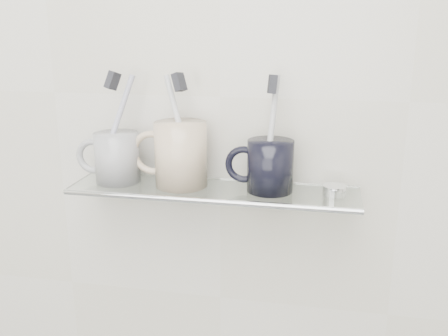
% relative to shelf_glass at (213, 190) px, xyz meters
% --- Properties ---
extents(wall_back, '(2.50, 0.00, 2.50)m').
position_rel_shelf_glass_xyz_m(wall_back, '(0.00, 0.06, 0.15)').
color(wall_back, beige).
rests_on(wall_back, ground).
extents(shelf_glass, '(0.50, 0.12, 0.01)m').
position_rel_shelf_glass_xyz_m(shelf_glass, '(0.00, 0.00, 0.00)').
color(shelf_glass, silver).
rests_on(shelf_glass, wall_back).
extents(shelf_rail, '(0.50, 0.01, 0.01)m').
position_rel_shelf_glass_xyz_m(shelf_rail, '(0.00, -0.06, 0.00)').
color(shelf_rail, silver).
rests_on(shelf_rail, shelf_glass).
extents(bracket_left, '(0.02, 0.03, 0.02)m').
position_rel_shelf_glass_xyz_m(bracket_left, '(-0.21, 0.05, -0.01)').
color(bracket_left, silver).
rests_on(bracket_left, wall_back).
extents(bracket_right, '(0.02, 0.03, 0.02)m').
position_rel_shelf_glass_xyz_m(bracket_right, '(0.21, 0.05, -0.01)').
color(bracket_right, silver).
rests_on(bracket_right, wall_back).
extents(mug_left, '(0.10, 0.10, 0.09)m').
position_rel_shelf_glass_xyz_m(mug_left, '(-0.18, 0.00, 0.05)').
color(mug_left, white).
rests_on(mug_left, shelf_glass).
extents(mug_left_handle, '(0.07, 0.01, 0.07)m').
position_rel_shelf_glass_xyz_m(mug_left_handle, '(-0.22, 0.00, 0.05)').
color(mug_left_handle, white).
rests_on(mug_left_handle, mug_left).
extents(toothbrush_left, '(0.07, 0.05, 0.18)m').
position_rel_shelf_glass_xyz_m(toothbrush_left, '(-0.18, 0.00, 0.10)').
color(toothbrush_left, '#9795B8').
rests_on(toothbrush_left, mug_left).
extents(bristles_left, '(0.03, 0.03, 0.04)m').
position_rel_shelf_glass_xyz_m(bristles_left, '(-0.18, 0.00, 0.19)').
color(bristles_left, '#24242A').
rests_on(bristles_left, toothbrush_left).
extents(mug_center, '(0.12, 0.12, 0.11)m').
position_rel_shelf_glass_xyz_m(mug_center, '(-0.06, 0.00, 0.06)').
color(mug_center, beige).
rests_on(mug_center, shelf_glass).
extents(mug_center_handle, '(0.08, 0.01, 0.08)m').
position_rel_shelf_glass_xyz_m(mug_center_handle, '(-0.11, 0.00, 0.06)').
color(mug_center_handle, beige).
rests_on(mug_center_handle, mug_center).
extents(toothbrush_center, '(0.07, 0.05, 0.18)m').
position_rel_shelf_glass_xyz_m(toothbrush_center, '(-0.06, 0.00, 0.10)').
color(toothbrush_center, silver).
rests_on(toothbrush_center, mug_center).
extents(bristles_center, '(0.03, 0.03, 0.03)m').
position_rel_shelf_glass_xyz_m(bristles_center, '(-0.06, 0.00, 0.19)').
color(bristles_center, '#24242A').
rests_on(bristles_center, toothbrush_center).
extents(mug_right, '(0.09, 0.09, 0.09)m').
position_rel_shelf_glass_xyz_m(mug_right, '(0.10, 0.00, 0.05)').
color(mug_right, black).
rests_on(mug_right, shelf_glass).
extents(mug_right_handle, '(0.06, 0.01, 0.06)m').
position_rel_shelf_glass_xyz_m(mug_right_handle, '(0.05, 0.00, 0.05)').
color(mug_right_handle, black).
rests_on(mug_right_handle, mug_right).
extents(toothbrush_right, '(0.03, 0.03, 0.19)m').
position_rel_shelf_glass_xyz_m(toothbrush_right, '(0.10, 0.00, 0.10)').
color(toothbrush_right, '#B9B8B7').
rests_on(toothbrush_right, mug_right).
extents(bristles_right, '(0.02, 0.03, 0.03)m').
position_rel_shelf_glass_xyz_m(bristles_right, '(0.10, 0.00, 0.19)').
color(bristles_right, '#24242A').
rests_on(bristles_right, toothbrush_right).
extents(chrome_cap, '(0.04, 0.04, 0.02)m').
position_rel_shelf_glass_xyz_m(chrome_cap, '(0.21, 0.00, 0.01)').
color(chrome_cap, silver).
rests_on(chrome_cap, shelf_glass).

